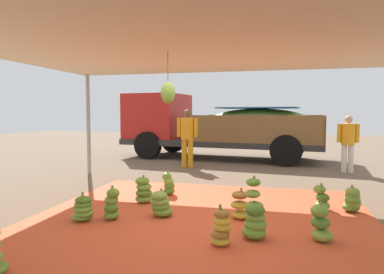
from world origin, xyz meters
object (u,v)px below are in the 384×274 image
banana_bunch_0 (240,206)px  banana_bunch_6 (169,184)px  banana_bunch_8 (112,205)px  banana_bunch_4 (255,222)px  worker_1 (348,139)px  banana_bunch_7 (221,228)px  banana_bunch_9 (322,198)px  banana_bunch_12 (321,224)px  cargo_truck_main (215,125)px  worker_0 (187,134)px  banana_bunch_11 (144,191)px  banana_bunch_2 (161,204)px  banana_bunch_13 (352,200)px  banana_bunch_3 (254,195)px  banana_bunch_1 (83,209)px

banana_bunch_0 → banana_bunch_6: bearing=141.3°
banana_bunch_8 → banana_bunch_0: bearing=15.1°
banana_bunch_4 → worker_1: 6.27m
banana_bunch_7 → banana_bunch_9: (1.45, 1.99, -0.02)m
banana_bunch_12 → cargo_truck_main: 8.46m
worker_1 → worker_0: bearing=-177.9°
banana_bunch_11 → banana_bunch_2: bearing=-52.0°
banana_bunch_12 → worker_1: bearing=76.0°
cargo_truck_main → worker_0: (-0.44, -2.39, -0.18)m
banana_bunch_7 → banana_bunch_13: (1.93, 1.95, -0.02)m
banana_bunch_9 → banana_bunch_11: banana_bunch_11 is taller
banana_bunch_0 → banana_bunch_13: size_ratio=1.08×
banana_bunch_3 → banana_bunch_4: size_ratio=1.16×
banana_bunch_4 → cargo_truck_main: cargo_truck_main is taller
banana_bunch_1 → banana_bunch_2: banana_bunch_2 is taller
banana_bunch_7 → cargo_truck_main: size_ratio=0.07×
banana_bunch_0 → worker_1: worker_1 is taller
banana_bunch_8 → banana_bunch_12: banana_bunch_8 is taller
banana_bunch_2 → banana_bunch_3: bearing=28.6°
banana_bunch_9 → banana_bunch_13: size_ratio=1.01×
banana_bunch_7 → banana_bunch_11: (-1.71, 1.70, 0.01)m
banana_bunch_0 → worker_0: size_ratio=0.28×
banana_bunch_1 → banana_bunch_8: bearing=23.1°
banana_bunch_8 → banana_bunch_6: bearing=78.3°
banana_bunch_0 → worker_0: worker_0 is taller
banana_bunch_0 → worker_1: (2.54, 4.99, 0.73)m
banana_bunch_9 → banana_bunch_3: bearing=-167.3°
banana_bunch_8 → worker_0: bearing=91.3°
banana_bunch_1 → banana_bunch_12: (3.45, -0.03, 0.04)m
banana_bunch_12 → worker_0: 6.45m
banana_bunch_2 → banana_bunch_7: bearing=-40.3°
banana_bunch_2 → banana_bunch_4: (1.52, -0.62, 0.02)m
banana_bunch_8 → worker_0: (-0.13, 5.35, 0.80)m
banana_bunch_11 → worker_0: worker_0 is taller
banana_bunch_1 → banana_bunch_11: 1.35m
banana_bunch_8 → banana_bunch_3: bearing=27.6°
banana_bunch_9 → worker_1: bearing=73.7°
banana_bunch_6 → banana_bunch_12: bearing=-36.6°
banana_bunch_4 → banana_bunch_7: size_ratio=0.97×
banana_bunch_12 → worker_1: size_ratio=0.33×
banana_bunch_8 → worker_0: 5.41m
banana_bunch_0 → banana_bunch_6: 2.02m
banana_bunch_4 → banana_bunch_11: 2.51m
banana_bunch_6 → banana_bunch_12: 3.34m
banana_bunch_13 → cargo_truck_main: 7.35m
banana_bunch_11 → worker_1: worker_1 is taller
banana_bunch_2 → banana_bunch_7: (1.12, -0.95, 0.02)m
banana_bunch_1 → banana_bunch_4: size_ratio=0.90×
banana_bunch_0 → cargo_truck_main: (-1.63, 7.21, 1.01)m
banana_bunch_3 → banana_bunch_8: size_ratio=1.09×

